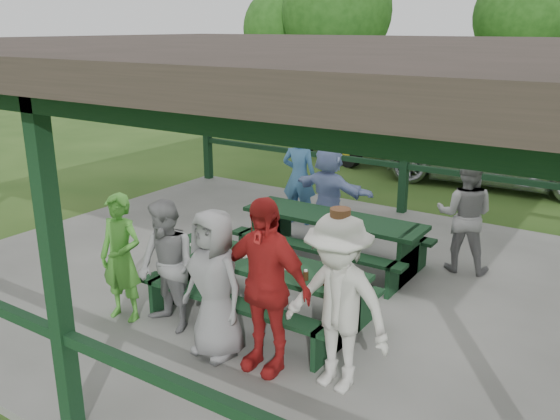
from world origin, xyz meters
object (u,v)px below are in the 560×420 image
Objects in this scene: contestant_grey_left at (167,267)px; picnic_table_far at (332,233)px; contestant_green at (121,258)px; contestant_grey_mid at (215,284)px; spectator_blue at (299,177)px; contestant_red at (264,285)px; pickup_truck at (507,151)px; spectator_lblue at (329,193)px; spectator_grey at (465,215)px; picnic_table_near at (260,281)px; contestant_white_fedora at (337,303)px; farm_trailer at (350,130)px.

picnic_table_far is at bearing 88.99° from contestant_grey_left.
contestant_green is 0.95× the size of contestant_grey_mid.
picnic_table_far is 2.01m from spectator_blue.
contestant_red is 9.61m from pickup_truck.
contestant_grey_mid is 3.86m from spectator_lblue.
spectator_grey reaches higher than contestant_grey_left.
contestant_grey_mid is (0.18, -2.94, 0.34)m from picnic_table_far.
contestant_grey_mid is 4.06m from spectator_grey.
picnic_table_near is 2.95m from spectator_lblue.
contestant_red is at bearing -52.15° from picnic_table_near.
contestant_red is 1.01× the size of contestant_white_fedora.
contestant_grey_mid is 0.98× the size of spectator_grey.
picnic_table_near is 0.97× the size of picnic_table_far.
spectator_lblue is at bearing 69.45° from contestant_green.
contestant_white_fedora is (1.45, -0.76, 0.42)m from picnic_table_near.
spectator_grey is (2.96, 3.74, 0.05)m from contestant_green.
contestant_grey_mid is at bearing -10.77° from contestant_green.
contestant_grey_mid is 0.60m from contestant_red.
spectator_lblue is (-0.55, 0.86, 0.34)m from picnic_table_far.
farm_trailer is (-3.47, 7.36, 0.17)m from picnic_table_far.
contestant_grey_left is 0.37× the size of farm_trailer.
pickup_truck is at bearing 82.42° from picnic_table_far.
picnic_table_near is at bearing 103.51° from contestant_grey_mid.
spectator_blue is (-2.19, 4.23, -0.07)m from contestant_red.
contestant_green is at bearing -177.36° from contestant_red.
spectator_lblue reaches higher than contestant_grey_left.
contestant_red is (2.05, 0.04, 0.14)m from contestant_green.
contestant_white_fedora reaches higher than contestant_grey_mid.
spectator_blue reaches higher than contestant_grey_mid.
spectator_lblue is at bearing 125.29° from contestant_white_fedora.
contestant_green is at bearing -113.83° from picnic_table_far.
contestant_grey_mid is at bearing 57.72° from spectator_grey.
spectator_blue is (-1.60, 4.30, 0.04)m from contestant_grey_mid.
picnic_table_far is 8.14m from farm_trailer.
picnic_table_near is 1.13m from contestant_grey_left.
contestant_red reaches higher than spectator_lblue.
contestant_grey_left is at bearing 168.24° from pickup_truck.
farm_trailer is at bearing -62.32° from spectator_grey.
spectator_grey is at bearing 93.14° from contestant_white_fedora.
picnic_table_near is at bearing 112.49° from spectator_lblue.
contestant_grey_left is 9.66m from pickup_truck.
spectator_grey reaches higher than pickup_truck.
picnic_table_far is at bearing 56.71° from contestant_green.
contestant_green is at bearing 88.72° from spectator_lblue.
contestant_grey_mid is 10.92m from farm_trailer.
pickup_truck is at bearing 67.80° from contestant_green.
spectator_lblue is (-2.09, 3.62, -0.08)m from contestant_white_fedora.
picnic_table_near is 3.71m from spectator_blue.
spectator_lblue is 6.06m from pickup_truck.
picnic_table_near is 1.45× the size of contestant_white_fedora.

